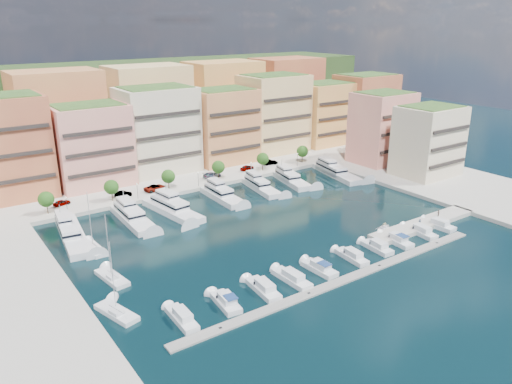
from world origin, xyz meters
TOP-DOWN VIEW (x-y plane):
  - ground at (0.00, 0.00)m, footprint 400.00×400.00m
  - north_quay at (0.00, 62.00)m, footprint 220.00×64.00m
  - east_quay at (62.00, -8.00)m, footprint 34.00×76.00m
  - hillside at (0.00, 110.00)m, footprint 240.00×40.00m
  - south_pontoon at (-3.00, -30.00)m, footprint 72.00×2.20m
  - finger_pier at (30.00, -22.00)m, footprint 32.00×5.00m
  - apartment_1 at (-44.00, 51.99)m, footprint 20.00×16.50m
  - apartment_2 at (-23.00, 49.99)m, footprint 20.00×15.50m
  - apartment_3 at (-2.00, 51.99)m, footprint 22.00×16.50m
  - apartment_4 at (20.00, 49.99)m, footprint 20.00×15.50m
  - apartment_5 at (42.00, 51.99)m, footprint 22.00×16.50m
  - apartment_6 at (64.00, 49.99)m, footprint 20.00×15.50m
  - apartment_7 at (84.00, 47.99)m, footprint 22.00×16.50m
  - apartment_east_a at (62.00, 19.99)m, footprint 18.00×14.50m
  - apartment_east_b at (62.00, 1.99)m, footprint 18.00×14.50m
  - backblock_1 at (-25.00, 74.00)m, footprint 26.00×18.00m
  - backblock_2 at (5.00, 74.00)m, footprint 26.00×18.00m
  - backblock_3 at (35.00, 74.00)m, footprint 26.00×18.00m
  - backblock_4 at (65.00, 74.00)m, footprint 26.00×18.00m
  - tree_0 at (-40.00, 33.50)m, footprint 3.80×3.80m
  - tree_1 at (-24.00, 33.50)m, footprint 3.80×3.80m
  - tree_2 at (-8.00, 33.50)m, footprint 3.80×3.80m
  - tree_3 at (8.00, 33.50)m, footprint 3.80×3.80m
  - tree_4 at (24.00, 33.50)m, footprint 3.80×3.80m
  - tree_5 at (40.00, 33.50)m, footprint 3.80×3.80m
  - lamppost_0 at (-36.00, 31.20)m, footprint 0.30×0.30m
  - lamppost_1 at (-18.00, 31.20)m, footprint 0.30×0.30m
  - lamppost_2 at (0.00, 31.20)m, footprint 0.30×0.30m
  - lamppost_3 at (18.00, 31.20)m, footprint 0.30×0.30m
  - lamppost_4 at (36.00, 31.20)m, footprint 0.30×0.30m
  - yacht_0 at (-38.81, 18.44)m, footprint 7.40×23.43m
  - yacht_1 at (-24.25, 19.92)m, footprint 5.53×19.86m
  - yacht_2 at (-14.15, 19.54)m, footprint 7.66×21.14m
  - yacht_3 at (1.31, 21.15)m, footprint 5.21×17.28m
  - yacht_4 at (14.08, 21.14)m, footprint 6.66×17.50m
  - yacht_5 at (25.25, 21.37)m, footprint 7.74×17.23m
  - yacht_6 at (41.22, 19.29)m, footprint 8.91×21.76m
  - cruiser_0 at (-33.80, -24.59)m, footprint 2.75×8.31m
  - cruiser_1 at (-25.59, -24.60)m, footprint 3.58×7.69m
  - cruiser_2 at (-17.83, -24.59)m, footprint 3.55×8.77m
  - cruiser_3 at (-11.40, -24.60)m, footprint 2.83×9.05m
  - cruiser_4 at (-4.64, -24.60)m, footprint 3.02×7.89m
  - cruiser_5 at (4.03, -24.59)m, footprint 3.06×8.08m
  - cruiser_6 at (11.47, -24.58)m, footprint 3.20×7.47m
  - cruiser_7 at (17.54, -24.60)m, footprint 3.26×7.99m
  - cruiser_8 at (25.58, -24.59)m, footprint 3.49×8.38m
  - cruiser_9 at (32.09, -24.58)m, footprint 3.30×7.83m
  - sailboat_0 at (-41.63, -16.84)m, footprint 4.99×9.16m
  - sailboat_1 at (-38.18, -5.17)m, footprint 3.96×9.00m
  - sailboat_2 at (-36.93, 9.03)m, footprint 3.24×8.77m
  - tender_0 at (20.90, -18.23)m, footprint 4.80×3.92m
  - tender_1 at (22.94, -16.58)m, footprint 1.81×1.71m
  - car_0 at (-35.62, 37.68)m, footprint 4.59×2.79m
  - car_1 at (-20.49, 35.16)m, footprint 4.77×3.17m
  - car_2 at (-11.51, 34.67)m, footprint 6.55×3.71m
  - car_3 at (7.39, 36.18)m, footprint 5.71×2.52m
  - car_4 at (20.17, 36.56)m, footprint 5.14×3.00m
  - car_5 at (29.79, 37.44)m, footprint 5.20×2.55m
  - person_0 at (26.98, -23.10)m, footprint 0.64×0.77m
  - person_1 at (35.87, -21.56)m, footprint 0.95×0.87m

SIDE VIEW (x-z plane):
  - ground at x=0.00m, z-range 0.00..0.00m
  - north_quay at x=0.00m, z-range -1.00..1.00m
  - east_quay at x=62.00m, z-range -1.00..1.00m
  - hillside at x=0.00m, z-range -29.00..29.00m
  - south_pontoon at x=-3.00m, z-range -0.17..0.17m
  - finger_pier at x=30.00m, z-range -1.00..1.00m
  - sailboat_0 at x=-41.63m, z-range -6.29..6.91m
  - sailboat_1 at x=-38.18m, z-range -6.29..6.91m
  - sailboat_2 at x=-36.93m, z-range -6.28..6.92m
  - tender_1 at x=22.94m, z-range 0.00..0.75m
  - tender_0 at x=20.90m, z-range 0.00..0.87m
  - cruiser_3 at x=-11.40m, z-range -0.73..1.82m
  - cruiser_2 at x=-17.83m, z-range -0.73..1.82m
  - cruiser_0 at x=-33.80m, z-range -0.73..1.82m
  - cruiser_8 at x=25.58m, z-range -0.73..1.82m
  - cruiser_5 at x=4.03m, z-range -0.73..1.82m
  - cruiser_9 at x=32.09m, z-range -0.73..1.82m
  - cruiser_6 at x=11.47m, z-range -0.73..1.82m
  - cruiser_7 at x=17.54m, z-range -0.76..1.90m
  - cruiser_4 at x=-4.64m, z-range -0.76..1.90m
  - cruiser_1 at x=-25.59m, z-range -0.76..1.90m
  - yacht_1 at x=-24.25m, z-range -2.56..4.74m
  - yacht_4 at x=14.08m, z-range -2.56..4.74m
  - yacht_2 at x=-14.15m, z-range -2.44..4.86m
  - yacht_6 at x=41.22m, z-range -2.44..4.86m
  - yacht_0 at x=-38.81m, z-range -2.44..4.86m
  - yacht_3 at x=1.31m, z-range -2.44..4.86m
  - yacht_5 at x=25.25m, z-range -2.44..4.86m
  - car_0 at x=-35.62m, z-range 1.00..2.46m
  - car_1 at x=-20.49m, z-range 1.00..2.49m
  - person_1 at x=35.87m, z-range 1.00..2.57m
  - car_3 at x=7.39m, z-range 1.00..2.63m
  - car_5 at x=29.79m, z-range 1.00..2.64m
  - car_4 at x=20.17m, z-range 1.00..2.64m
  - car_2 at x=-11.51m, z-range 1.00..2.72m
  - person_0 at x=26.98m, z-range 1.00..2.79m
  - lamppost_0 at x=-36.00m, z-range 1.73..5.93m
  - lamppost_1 at x=-18.00m, z-range 1.73..5.93m
  - lamppost_2 at x=0.00m, z-range 1.73..5.93m
  - lamppost_3 at x=18.00m, z-range 1.73..5.93m
  - lamppost_4 at x=36.00m, z-range 1.73..5.93m
  - tree_0 at x=-40.00m, z-range 1.92..7.57m
  - tree_1 at x=-24.00m, z-range 1.92..7.57m
  - tree_2 at x=-8.00m, z-range 1.92..7.57m
  - tree_3 at x=8.00m, z-range 1.92..7.57m
  - tree_4 at x=24.00m, z-range 1.92..7.57m
  - tree_5 at x=40.00m, z-range 1.92..7.57m
  - apartment_east_b at x=62.00m, z-range 0.91..21.71m
  - apartment_east_a at x=62.00m, z-range 0.91..23.71m
  - apartment_2 at x=-23.00m, z-range 0.91..23.71m
  - apartment_6 at x=64.00m, z-range 0.91..23.71m
  - apartment_4 at x=20.00m, z-range 0.91..24.71m
  - apartment_7 at x=84.00m, z-range 0.91..25.71m
  - apartment_3 at x=-2.00m, z-range 0.91..26.71m
  - apartment_5 at x=42.00m, z-range 0.91..27.71m
  - apartment_1 at x=-44.00m, z-range 0.91..27.71m
  - backblock_1 at x=-25.00m, z-range 1.00..31.00m
  - backblock_2 at x=5.00m, z-range 1.00..31.00m
  - backblock_3 at x=35.00m, z-range 1.00..31.00m
  - backblock_4 at x=65.00m, z-range 1.00..31.00m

